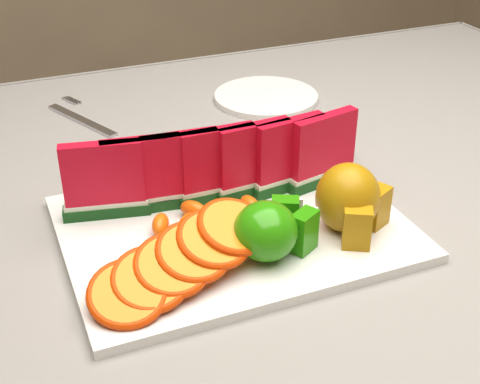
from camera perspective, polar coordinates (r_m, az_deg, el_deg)
name	(u,v)px	position (r m, az deg, el deg)	size (l,w,h in m)	color
table	(247,248)	(0.96, 0.59, -4.78)	(1.40, 0.90, 0.75)	#452515
tablecloth	(247,211)	(0.93, 0.61, -1.62)	(1.53, 1.03, 0.20)	gray
platter	(234,228)	(0.80, -0.55, -3.10)	(0.40, 0.30, 0.01)	silver
apple_cluster	(271,230)	(0.73, 2.64, -3.24)	(0.10, 0.08, 0.07)	#12930B
pear_cluster	(350,200)	(0.78, 9.37, -0.69)	(0.10, 0.10, 0.08)	#B16D16
side_plate	(266,97)	(1.17, 2.24, 8.10)	(0.23, 0.23, 0.01)	silver
fork	(81,118)	(1.13, -13.45, 6.15)	(0.08, 0.19, 0.00)	silver
watermelon_row	(218,166)	(0.83, -1.87, 2.20)	(0.39, 0.07, 0.10)	#0F3D16
orange_fan_front	(183,258)	(0.70, -4.88, -5.66)	(0.23, 0.14, 0.06)	#C94801
orange_fan_back	(226,155)	(0.91, -1.23, 3.20)	(0.38, 0.10, 0.05)	#C94801
tangerine_segments	(209,216)	(0.80, -2.64, -2.04)	(0.14, 0.07, 0.02)	#F65D26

